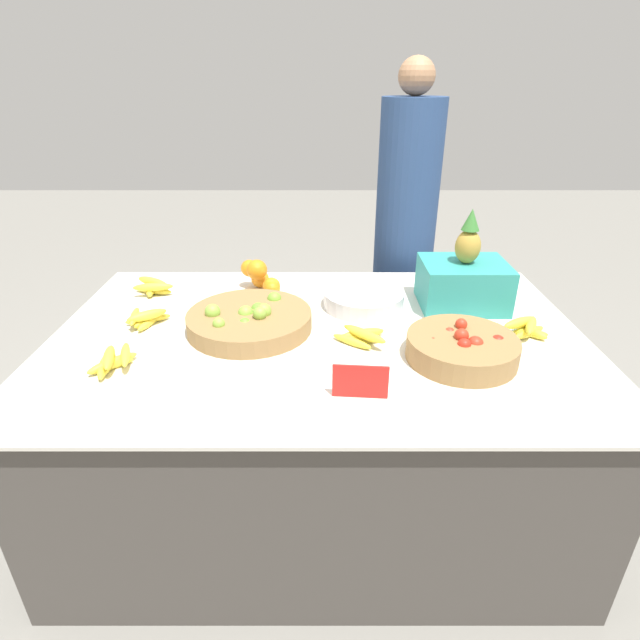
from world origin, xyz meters
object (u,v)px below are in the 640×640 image
object	(u,v)px
lime_bowl	(251,320)
tomato_basket	(464,348)
metal_bowl	(365,299)
price_sign	(362,382)
vendor_person	(405,249)
produce_crate	(465,281)

from	to	relation	value
lime_bowl	tomato_basket	world-z (taller)	tomato_basket
metal_bowl	price_sign	size ratio (longest dim) A/B	2.00
metal_bowl	vendor_person	bearing A→B (deg)	68.31
tomato_basket	produce_crate	xyz separation A→B (m)	(0.10, 0.41, 0.06)
metal_bowl	produce_crate	world-z (taller)	produce_crate
price_sign	vendor_person	xyz separation A→B (m)	(0.31, 1.23, -0.02)
price_sign	tomato_basket	bearing A→B (deg)	36.80
lime_bowl	produce_crate	bearing A→B (deg)	14.64
metal_bowl	produce_crate	size ratio (longest dim) A/B	0.82
vendor_person	produce_crate	bearing A→B (deg)	-77.83
lime_bowl	produce_crate	size ratio (longest dim) A/B	1.16
metal_bowl	vendor_person	distance (m)	0.67
lime_bowl	vendor_person	xyz separation A→B (m)	(0.66, 0.82, -0.01)
metal_bowl	vendor_person	xyz separation A→B (m)	(0.25, 0.62, -0.00)
metal_bowl	vendor_person	world-z (taller)	vendor_person
metal_bowl	produce_crate	bearing A→B (deg)	2.32
tomato_basket	produce_crate	distance (m)	0.43
tomato_basket	vendor_person	xyz separation A→B (m)	(-0.03, 1.02, -0.01)
lime_bowl	metal_bowl	xyz separation A→B (m)	(0.42, 0.19, -0.00)
metal_bowl	price_sign	distance (m)	0.61
tomato_basket	metal_bowl	bearing A→B (deg)	124.67
price_sign	produce_crate	world-z (taller)	produce_crate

